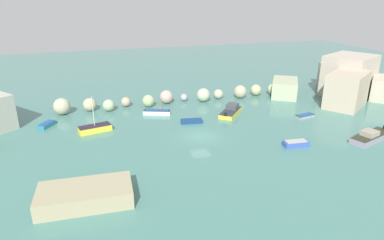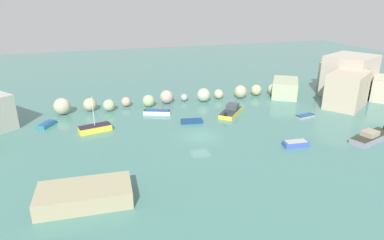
{
  "view_description": "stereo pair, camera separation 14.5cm",
  "coord_description": "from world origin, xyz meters",
  "px_view_note": "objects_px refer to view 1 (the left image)",
  "views": [
    {
      "loc": [
        -13.5,
        -39.57,
        17.93
      ],
      "look_at": [
        0.0,
        3.82,
        1.0
      ],
      "focal_mm": 31.86,
      "sensor_mm": 36.0,
      "label": 1
    },
    {
      "loc": [
        -13.37,
        -39.61,
        17.93
      ],
      "look_at": [
        0.0,
        3.82,
        1.0
      ],
      "focal_mm": 31.86,
      "sensor_mm": 36.0,
      "label": 2
    }
  ],
  "objects_px": {
    "moored_boat_2": "(305,116)",
    "moored_boat_8": "(94,191)",
    "moored_boat_4": "(371,136)",
    "moored_boat_3": "(157,112)",
    "moored_boat_1": "(231,111)",
    "stone_dock": "(85,195)",
    "moored_boat_5": "(47,125)",
    "moored_boat_0": "(192,121)",
    "channel_buoy": "(160,108)",
    "moored_boat_6": "(95,128)",
    "moored_boat_7": "(296,143)"
  },
  "relations": [
    {
      "from": "moored_boat_0",
      "to": "channel_buoy",
      "type": "bearing_deg",
      "value": -57.6
    },
    {
      "from": "moored_boat_1",
      "to": "moored_boat_2",
      "type": "relative_size",
      "value": 1.72
    },
    {
      "from": "moored_boat_1",
      "to": "moored_boat_4",
      "type": "xyz_separation_m",
      "value": [
        13.33,
        -14.84,
        -0.01
      ]
    },
    {
      "from": "moored_boat_0",
      "to": "moored_boat_3",
      "type": "bearing_deg",
      "value": -42.81
    },
    {
      "from": "moored_boat_0",
      "to": "moored_boat_2",
      "type": "distance_m",
      "value": 17.59
    },
    {
      "from": "channel_buoy",
      "to": "moored_boat_1",
      "type": "relative_size",
      "value": 0.09
    },
    {
      "from": "moored_boat_3",
      "to": "moored_boat_6",
      "type": "relative_size",
      "value": 0.88
    },
    {
      "from": "stone_dock",
      "to": "moored_boat_3",
      "type": "height_order",
      "value": "stone_dock"
    },
    {
      "from": "moored_boat_5",
      "to": "moored_boat_8",
      "type": "height_order",
      "value": "moored_boat_5"
    },
    {
      "from": "moored_boat_2",
      "to": "moored_boat_5",
      "type": "bearing_deg",
      "value": -21.84
    },
    {
      "from": "moored_boat_2",
      "to": "moored_boat_3",
      "type": "bearing_deg",
      "value": -31.07
    },
    {
      "from": "channel_buoy",
      "to": "moored_boat_4",
      "type": "xyz_separation_m",
      "value": [
        23.55,
        -20.15,
        0.27
      ]
    },
    {
      "from": "moored_boat_4",
      "to": "moored_boat_3",
      "type": "bearing_deg",
      "value": -54.59
    },
    {
      "from": "moored_boat_0",
      "to": "moored_boat_8",
      "type": "relative_size",
      "value": 1.04
    },
    {
      "from": "moored_boat_1",
      "to": "moored_boat_5",
      "type": "height_order",
      "value": "moored_boat_1"
    },
    {
      "from": "moored_boat_2",
      "to": "moored_boat_7",
      "type": "distance_m",
      "value": 11.4
    },
    {
      "from": "stone_dock",
      "to": "moored_boat_0",
      "type": "xyz_separation_m",
      "value": [
        15.29,
        16.79,
        -0.57
      ]
    },
    {
      "from": "moored_boat_1",
      "to": "moored_boat_3",
      "type": "bearing_deg",
      "value": 114.16
    },
    {
      "from": "moored_boat_2",
      "to": "moored_boat_8",
      "type": "bearing_deg",
      "value": 10.89
    },
    {
      "from": "moored_boat_3",
      "to": "moored_boat_7",
      "type": "height_order",
      "value": "moored_boat_7"
    },
    {
      "from": "moored_boat_0",
      "to": "moored_boat_1",
      "type": "distance_m",
      "value": 7.28
    },
    {
      "from": "moored_boat_2",
      "to": "moored_boat_6",
      "type": "height_order",
      "value": "moored_boat_6"
    },
    {
      "from": "moored_boat_7",
      "to": "moored_boat_0",
      "type": "bearing_deg",
      "value": -44.24
    },
    {
      "from": "moored_boat_2",
      "to": "moored_boat_4",
      "type": "height_order",
      "value": "moored_boat_4"
    },
    {
      "from": "channel_buoy",
      "to": "moored_boat_7",
      "type": "height_order",
      "value": "moored_boat_7"
    },
    {
      "from": "stone_dock",
      "to": "moored_boat_2",
      "type": "distance_m",
      "value": 35.39
    },
    {
      "from": "moored_boat_3",
      "to": "moored_boat_5",
      "type": "relative_size",
      "value": 1.4
    },
    {
      "from": "moored_boat_4",
      "to": "moored_boat_5",
      "type": "distance_m",
      "value": 44.41
    },
    {
      "from": "stone_dock",
      "to": "moored_boat_5",
      "type": "xyz_separation_m",
      "value": [
        -5.03,
        21.5,
        -0.52
      ]
    },
    {
      "from": "channel_buoy",
      "to": "moored_boat_2",
      "type": "xyz_separation_m",
      "value": [
        20.49,
        -10.16,
        0.0
      ]
    },
    {
      "from": "stone_dock",
      "to": "moored_boat_1",
      "type": "xyz_separation_m",
      "value": [
        22.34,
        18.57,
        -0.27
      ]
    },
    {
      "from": "moored_boat_7",
      "to": "moored_boat_8",
      "type": "xyz_separation_m",
      "value": [
        -24.49,
        -3.55,
        -0.11
      ]
    },
    {
      "from": "moored_boat_5",
      "to": "moored_boat_6",
      "type": "relative_size",
      "value": 0.63
    },
    {
      "from": "stone_dock",
      "to": "channel_buoy",
      "type": "xyz_separation_m",
      "value": [
        12.12,
        23.88,
        -0.55
      ]
    },
    {
      "from": "moored_boat_0",
      "to": "moored_boat_2",
      "type": "relative_size",
      "value": 1.03
    },
    {
      "from": "moored_boat_5",
      "to": "moored_boat_7",
      "type": "distance_m",
      "value": 34.49
    },
    {
      "from": "stone_dock",
      "to": "moored_boat_0",
      "type": "distance_m",
      "value": 22.71
    },
    {
      "from": "moored_boat_7",
      "to": "stone_dock",
      "type": "bearing_deg",
      "value": 16.71
    },
    {
      "from": "channel_buoy",
      "to": "moored_boat_0",
      "type": "height_order",
      "value": "channel_buoy"
    },
    {
      "from": "moored_boat_3",
      "to": "moored_boat_8",
      "type": "height_order",
      "value": "moored_boat_3"
    },
    {
      "from": "moored_boat_1",
      "to": "moored_boat_5",
      "type": "relative_size",
      "value": 1.76
    },
    {
      "from": "moored_boat_4",
      "to": "moored_boat_5",
      "type": "xyz_separation_m",
      "value": [
        -40.7,
        17.77,
        -0.24
      ]
    },
    {
      "from": "moored_boat_0",
      "to": "moored_boat_2",
      "type": "height_order",
      "value": "moored_boat_2"
    },
    {
      "from": "moored_boat_5",
      "to": "moored_boat_3",
      "type": "bearing_deg",
      "value": -56.7
    },
    {
      "from": "moored_boat_1",
      "to": "moored_boat_0",
      "type": "bearing_deg",
      "value": 145.0
    },
    {
      "from": "moored_boat_1",
      "to": "moored_boat_8",
      "type": "distance_m",
      "value": 27.53
    },
    {
      "from": "stone_dock",
      "to": "moored_boat_0",
      "type": "relative_size",
      "value": 2.52
    },
    {
      "from": "moored_boat_1",
      "to": "moored_boat_3",
      "type": "relative_size",
      "value": 1.25
    },
    {
      "from": "moored_boat_6",
      "to": "moored_boat_7",
      "type": "relative_size",
      "value": 1.55
    },
    {
      "from": "moored_boat_0",
      "to": "moored_boat_4",
      "type": "relative_size",
      "value": 0.46
    }
  ]
}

